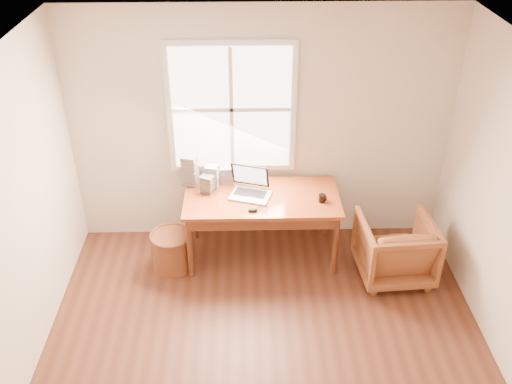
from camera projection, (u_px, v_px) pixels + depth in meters
room_shell at (267, 250)px, 4.18m from camera, size 4.04×4.54×2.64m
desk at (262, 198)px, 5.88m from camera, size 1.60×0.80×0.04m
armchair at (395, 248)px, 5.80m from camera, size 0.77×0.79×0.67m
wicker_stool at (172, 251)px, 5.97m from camera, size 0.43×0.43×0.41m
laptop at (250, 185)px, 5.80m from camera, size 0.45×0.46×0.27m
mouse at (253, 210)px, 5.62m from camera, size 0.10×0.06×0.03m
coffee_mug at (322, 198)px, 5.76m from camera, size 0.09×0.09×0.08m
cd_stack_a at (212, 176)px, 5.97m from camera, size 0.14×0.12×0.25m
cd_stack_b at (207, 184)px, 5.89m from camera, size 0.16×0.15×0.19m
cd_stack_c at (190, 170)px, 5.99m from camera, size 0.18×0.16×0.34m
cd_stack_d at (226, 174)px, 6.07m from camera, size 0.14×0.13×0.18m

